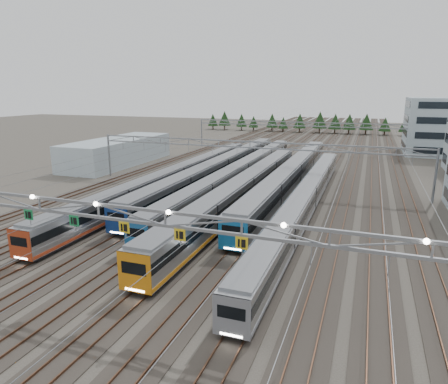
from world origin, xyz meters
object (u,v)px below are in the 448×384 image
(train_d, at_px, (244,190))
(train_b, at_px, (221,168))
(train_a, at_px, (177,177))
(train_c, at_px, (241,172))
(gantry_mid, at_px, (250,150))
(train_e, at_px, (292,175))
(gantry_far, at_px, (297,127))
(gantry_near, at_px, (97,214))
(train_f, at_px, (306,198))
(west_shed, at_px, (118,151))

(train_d, bearing_deg, train_b, 121.22)
(train_a, xyz_separation_m, train_c, (9.00, 7.09, 0.04))
(train_b, bearing_deg, gantry_mid, -32.77)
(train_d, distance_m, train_e, 13.64)
(train_c, height_order, gantry_far, gantry_far)
(gantry_mid, bearing_deg, gantry_far, 90.00)
(train_d, bearing_deg, gantry_near, -94.43)
(train_c, distance_m, train_d, 13.58)
(train_a, bearing_deg, train_f, -15.84)
(train_b, xyz_separation_m, train_e, (13.50, -1.97, 0.09))
(train_f, relative_size, gantry_mid, 1.10)
(train_e, xyz_separation_m, gantry_far, (-6.75, 42.63, 4.14))
(train_a, distance_m, west_shed, 28.20)
(train_c, relative_size, gantry_far, 1.21)
(train_d, xyz_separation_m, west_shed, (-36.35, 22.25, 0.59))
(train_d, relative_size, gantry_near, 1.02)
(gantry_near, relative_size, gantry_mid, 1.00)
(train_e, distance_m, gantry_far, 43.36)
(train_b, height_order, gantry_near, gantry_near)
(train_b, relative_size, train_f, 1.06)
(train_d, bearing_deg, train_e, 70.73)
(train_a, xyz_separation_m, train_f, (22.50, -6.38, -0.05))
(train_d, height_order, train_e, train_e)
(train_f, bearing_deg, train_e, 108.40)
(train_a, height_order, gantry_near, gantry_near)
(gantry_mid, bearing_deg, train_d, -77.91)
(west_shed, bearing_deg, train_c, -16.50)
(train_d, relative_size, train_e, 0.93)
(train_a, bearing_deg, train_e, 21.65)
(gantry_near, relative_size, west_shed, 1.88)
(train_a, distance_m, gantry_mid, 12.99)
(train_a, bearing_deg, gantry_far, 77.26)
(train_b, xyz_separation_m, train_c, (4.50, -2.03, -0.13))
(gantry_near, relative_size, gantry_far, 1.00)
(train_f, bearing_deg, west_shed, 153.21)
(train_f, relative_size, gantry_near, 1.10)
(gantry_mid, xyz_separation_m, gantry_far, (0.00, 45.00, 0.00))
(gantry_mid, bearing_deg, west_shed, 160.99)
(train_a, xyz_separation_m, gantry_near, (11.20, -35.35, 5.10))
(train_e, distance_m, west_shed, 41.91)
(gantry_near, xyz_separation_m, west_shed, (-34.05, 51.86, -4.30))
(train_c, bearing_deg, train_f, -44.93)
(train_d, bearing_deg, gantry_far, 92.32)
(train_d, distance_m, west_shed, 42.62)
(train_b, height_order, gantry_far, gantry_far)
(gantry_near, height_order, gantry_mid, gantry_near)
(train_c, distance_m, gantry_mid, 5.42)
(train_b, bearing_deg, gantry_near, -81.43)
(train_c, xyz_separation_m, gantry_far, (2.25, 42.69, 4.35))
(train_b, xyz_separation_m, train_d, (9.00, -14.85, 0.03))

